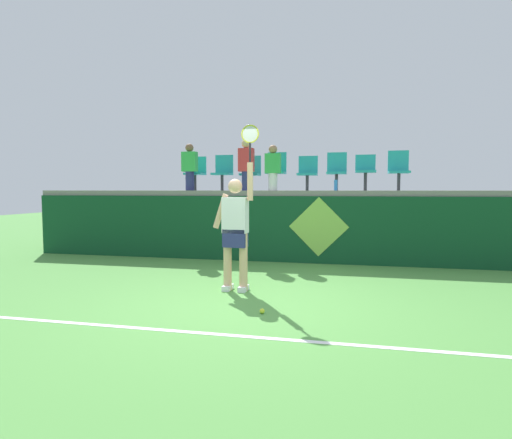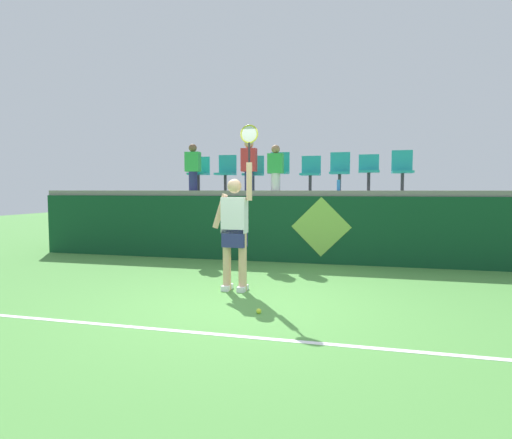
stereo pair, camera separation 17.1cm
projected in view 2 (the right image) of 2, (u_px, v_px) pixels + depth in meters
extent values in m
plane|color=#519342|center=(249.00, 303.00, 5.83)|extent=(40.00, 40.00, 0.00)
cube|color=#0F4223|center=(290.00, 229.00, 9.14)|extent=(12.27, 0.20, 1.45)
cube|color=gray|center=(300.00, 193.00, 10.51)|extent=(12.27, 3.04, 0.12)
cube|color=white|center=(218.00, 334.00, 4.56)|extent=(11.04, 0.08, 0.01)
cube|color=white|center=(227.00, 287.00, 6.61)|extent=(0.13, 0.27, 0.08)
cube|color=white|center=(243.00, 288.00, 6.54)|extent=(0.13, 0.27, 0.08)
cylinder|color=#DBAD84|center=(227.00, 261.00, 6.58)|extent=(0.13, 0.13, 0.91)
cylinder|color=#DBAD84|center=(243.00, 262.00, 6.51)|extent=(0.13, 0.13, 0.91)
cube|color=navy|center=(235.00, 238.00, 6.52)|extent=(0.37, 0.24, 0.28)
cube|color=white|center=(235.00, 215.00, 6.49)|extent=(0.39, 0.24, 0.56)
sphere|color=#DBAD84|center=(234.00, 186.00, 6.46)|extent=(0.22, 0.22, 0.22)
cylinder|color=#DBAD84|center=(220.00, 211.00, 6.56)|extent=(0.26, 0.10, 0.55)
cylinder|color=#DBAD84|center=(249.00, 182.00, 6.39)|extent=(0.09, 0.09, 0.58)
cylinder|color=black|center=(249.00, 153.00, 6.36)|extent=(0.03, 0.03, 0.30)
torus|color=gold|center=(249.00, 134.00, 6.34)|extent=(0.28, 0.03, 0.28)
ellipsoid|color=silver|center=(249.00, 134.00, 6.34)|extent=(0.24, 0.03, 0.24)
sphere|color=#D1E533|center=(259.00, 311.00, 5.33)|extent=(0.07, 0.07, 0.07)
cylinder|color=#338CE5|center=(339.00, 185.00, 9.01)|extent=(0.08, 0.08, 0.23)
cylinder|color=#38383D|center=(199.00, 183.00, 10.16)|extent=(0.07, 0.07, 0.38)
cube|color=teal|center=(198.00, 174.00, 10.14)|extent=(0.44, 0.42, 0.05)
cube|color=teal|center=(201.00, 165.00, 10.31)|extent=(0.44, 0.04, 0.40)
cylinder|color=#38383D|center=(225.00, 183.00, 9.99)|extent=(0.07, 0.07, 0.37)
cube|color=teal|center=(225.00, 174.00, 9.98)|extent=(0.44, 0.42, 0.05)
cube|color=teal|center=(228.00, 164.00, 10.15)|extent=(0.44, 0.04, 0.44)
cylinder|color=#38383D|center=(253.00, 183.00, 9.83)|extent=(0.07, 0.07, 0.35)
cube|color=teal|center=(253.00, 175.00, 9.82)|extent=(0.44, 0.42, 0.05)
cube|color=teal|center=(255.00, 165.00, 9.98)|extent=(0.44, 0.04, 0.43)
cylinder|color=#38383D|center=(279.00, 182.00, 9.68)|extent=(0.07, 0.07, 0.38)
cube|color=teal|center=(279.00, 173.00, 9.66)|extent=(0.44, 0.42, 0.05)
cube|color=teal|center=(280.00, 162.00, 9.83)|extent=(0.44, 0.04, 0.46)
cylinder|color=#38383D|center=(310.00, 183.00, 9.51)|extent=(0.07, 0.07, 0.34)
cube|color=teal|center=(310.00, 174.00, 9.49)|extent=(0.44, 0.42, 0.05)
cube|color=teal|center=(311.00, 165.00, 9.66)|extent=(0.44, 0.04, 0.41)
cylinder|color=#38383D|center=(339.00, 182.00, 9.35)|extent=(0.07, 0.07, 0.37)
cube|color=teal|center=(340.00, 173.00, 9.33)|extent=(0.44, 0.42, 0.05)
cube|color=teal|center=(340.00, 162.00, 9.50)|extent=(0.44, 0.04, 0.45)
cylinder|color=#38383D|center=(369.00, 182.00, 9.19)|extent=(0.07, 0.07, 0.39)
cube|color=teal|center=(369.00, 171.00, 9.18)|extent=(0.44, 0.42, 0.05)
cube|color=teal|center=(369.00, 163.00, 9.35)|extent=(0.44, 0.04, 0.36)
cylinder|color=#38383D|center=(402.00, 182.00, 9.02)|extent=(0.07, 0.07, 0.37)
cube|color=teal|center=(403.00, 172.00, 9.01)|extent=(0.44, 0.42, 0.05)
cube|color=teal|center=(402.00, 161.00, 9.18)|extent=(0.44, 0.04, 0.46)
cylinder|color=navy|center=(249.00, 181.00, 9.47)|extent=(0.20, 0.20, 0.43)
cube|color=red|center=(249.00, 160.00, 9.44)|extent=(0.34, 0.20, 0.52)
sphere|color=#DBAD84|center=(249.00, 144.00, 9.41)|extent=(0.21, 0.21, 0.21)
cylinder|color=white|center=(276.00, 182.00, 9.33)|extent=(0.20, 0.20, 0.38)
cube|color=green|center=(276.00, 163.00, 9.30)|extent=(0.34, 0.20, 0.44)
sphere|color=#A87A56|center=(276.00, 149.00, 9.28)|extent=(0.19, 0.19, 0.19)
cylinder|color=navy|center=(193.00, 181.00, 9.83)|extent=(0.20, 0.20, 0.44)
cube|color=green|center=(193.00, 162.00, 9.80)|extent=(0.34, 0.20, 0.46)
sphere|color=brown|center=(193.00, 148.00, 9.77)|extent=(0.19, 0.19, 0.19)
cube|color=#0F4223|center=(321.00, 264.00, 8.92)|extent=(0.90, 0.01, 0.00)
plane|color=#8CC64C|center=(321.00, 227.00, 8.86)|extent=(1.27, 0.00, 1.27)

